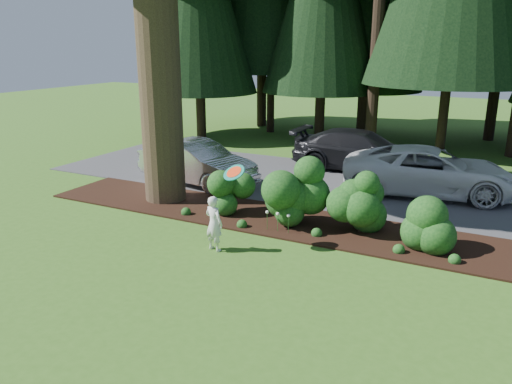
% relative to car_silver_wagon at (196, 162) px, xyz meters
% --- Properties ---
extents(ground, '(80.00, 80.00, 0.00)m').
position_rel_car_silver_wagon_xyz_m(ground, '(4.75, -5.39, -0.76)').
color(ground, '#36611B').
rests_on(ground, ground).
extents(mulch_bed, '(16.00, 2.50, 0.05)m').
position_rel_car_silver_wagon_xyz_m(mulch_bed, '(4.75, -2.14, -0.74)').
color(mulch_bed, black).
rests_on(mulch_bed, ground).
extents(driveway, '(22.00, 6.00, 0.03)m').
position_rel_car_silver_wagon_xyz_m(driveway, '(4.75, 2.11, -0.75)').
color(driveway, '#38383A').
rests_on(driveway, ground).
extents(shrub_row, '(6.53, 1.60, 1.61)m').
position_rel_car_silver_wagon_xyz_m(shrub_row, '(5.52, -2.25, 0.04)').
color(shrub_row, '#113913').
rests_on(shrub_row, ground).
extents(lily_cluster, '(0.69, 0.09, 0.57)m').
position_rel_car_silver_wagon_xyz_m(lily_cluster, '(4.45, -2.99, -0.27)').
color(lily_cluster, '#113913').
rests_on(lily_cluster, ground).
extents(car_silver_wagon, '(4.67, 2.36, 1.47)m').
position_rel_car_silver_wagon_xyz_m(car_silver_wagon, '(0.00, 0.00, 0.00)').
color(car_silver_wagon, silver).
rests_on(car_silver_wagon, driveway).
extents(car_white_suv, '(5.77, 3.30, 1.51)m').
position_rel_car_silver_wagon_xyz_m(car_white_suv, '(7.39, 2.31, 0.02)').
color(car_white_suv, silver).
rests_on(car_white_suv, driveway).
extents(car_dark_suv, '(5.28, 2.24, 1.52)m').
position_rel_car_silver_wagon_xyz_m(car_dark_suv, '(4.55, 4.41, 0.02)').
color(car_dark_suv, black).
rests_on(car_dark_suv, driveway).
extents(child, '(0.54, 0.41, 1.34)m').
position_rel_car_silver_wagon_xyz_m(child, '(3.58, -4.68, -0.09)').
color(child, silver).
rests_on(child, ground).
extents(frisbee, '(0.56, 0.46, 0.38)m').
position_rel_car_silver_wagon_xyz_m(frisbee, '(3.94, -4.33, 1.10)').
color(frisbee, '#188473').
rests_on(frisbee, ground).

